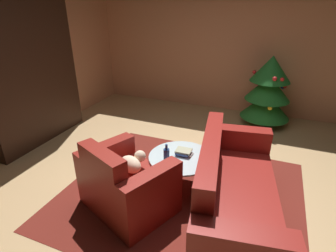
% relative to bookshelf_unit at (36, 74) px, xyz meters
% --- Properties ---
extents(ground_plane, '(6.78, 6.78, 0.00)m').
position_rel_bookshelf_unit_xyz_m(ground_plane, '(2.62, -0.40, -1.08)').
color(ground_plane, tan).
extents(wall_back, '(5.77, 0.06, 2.51)m').
position_rel_bookshelf_unit_xyz_m(wall_back, '(2.62, 2.46, 0.17)').
color(wall_back, tan).
rests_on(wall_back, ground).
extents(area_rug, '(2.76, 2.42, 0.01)m').
position_rel_bookshelf_unit_xyz_m(area_rug, '(2.65, -0.60, -1.08)').
color(area_rug, maroon).
rests_on(area_rug, ground).
extents(bookshelf_unit, '(0.33, 1.68, 2.17)m').
position_rel_bookshelf_unit_xyz_m(bookshelf_unit, '(0.00, 0.00, 0.00)').
color(bookshelf_unit, black).
rests_on(bookshelf_unit, ground).
extents(armchair_red, '(1.16, 1.04, 0.83)m').
position_rel_bookshelf_unit_xyz_m(armchair_red, '(2.16, -1.04, -0.78)').
color(armchair_red, maroon).
rests_on(armchair_red, ground).
extents(couch_red, '(1.06, 1.99, 0.91)m').
position_rel_bookshelf_unit_xyz_m(couch_red, '(3.27, -0.79, -0.77)').
color(couch_red, maroon).
rests_on(couch_red, ground).
extents(coffee_table, '(0.77, 0.77, 0.45)m').
position_rel_bookshelf_unit_xyz_m(coffee_table, '(2.60, -0.49, -0.67)').
color(coffee_table, black).
rests_on(coffee_table, ground).
extents(book_stack_on_table, '(0.20, 0.16, 0.06)m').
position_rel_bookshelf_unit_xyz_m(book_stack_on_table, '(2.61, -0.44, -0.60)').
color(book_stack_on_table, gray).
rests_on(book_stack_on_table, coffee_table).
extents(bottle_on_table, '(0.07, 0.07, 0.23)m').
position_rel_bookshelf_unit_xyz_m(bottle_on_table, '(2.48, -0.67, -0.55)').
color(bottle_on_table, navy).
rests_on(bottle_on_table, coffee_table).
extents(decorated_tree, '(0.88, 0.88, 1.28)m').
position_rel_bookshelf_unit_xyz_m(decorated_tree, '(3.42, 1.90, -0.42)').
color(decorated_tree, brown).
rests_on(decorated_tree, ground).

